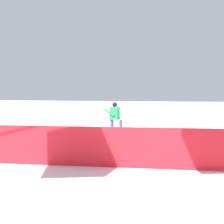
# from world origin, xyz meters

# --- Properties ---
(ground_plane) EXTENTS (120.00, 120.00, 0.00)m
(ground_plane) POSITION_xyz_m (0.00, 0.00, 0.00)
(ground_plane) COLOR white
(grind_box) EXTENTS (6.96, 1.12, 0.54)m
(grind_box) POSITION_xyz_m (0.00, 0.00, 0.24)
(grind_box) COLOR red
(grind_box) RESTS_ON ground_plane
(snowboarder) EXTENTS (1.58, 0.79, 1.39)m
(snowboarder) POSITION_xyz_m (0.11, -0.02, 1.28)
(snowboarder) COLOR black
(snowboarder) RESTS_ON grind_box
(safety_fence) EXTENTS (10.80, 1.04, 1.28)m
(safety_fence) POSITION_xyz_m (0.00, 3.72, 0.64)
(safety_fence) COLOR red
(safety_fence) RESTS_ON ground_plane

